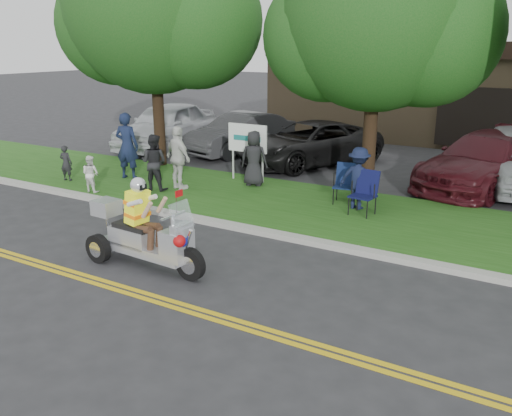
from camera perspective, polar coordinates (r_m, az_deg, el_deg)
The scene contains 23 objects.
ground at distance 9.18m, azimuth -7.02°, elevation -8.74°, with size 120.00×120.00×0.00m, color #28282B.
centerline_near at distance 8.77m, azimuth -9.35°, elevation -10.08°, with size 60.00×0.10×0.01m, color gold.
centerline_far at distance 8.88m, azimuth -8.69°, elevation -9.69°, with size 60.00×0.10×0.01m, color gold.
curb at distance 11.52m, azimuth 2.22°, elevation -2.82°, with size 60.00×0.25×0.12m, color #A8A89E.
grass_verge at distance 13.35m, azimuth 6.62°, elevation -0.12°, with size 60.00×4.00×0.10m, color #1F4E14.
commercial_building at distance 25.73m, azimuth 24.03°, elevation 11.25°, with size 18.00×8.20×4.00m.
tree_left at distance 17.82m, azimuth -10.54°, elevation 19.61°, with size 6.62×5.40×7.78m.
tree_mid at distance 14.47m, azimuth 12.85°, elevation 18.48°, with size 5.88×4.80×7.05m.
business_sign at distance 15.59m, azimuth -0.90°, elevation 7.03°, with size 1.25×0.06×1.75m.
trike_scooter at distance 10.10m, azimuth -11.83°, elevation -2.90°, with size 2.58×0.88×1.69m.
lawn_chair_a at distance 13.72m, azimuth 9.41°, elevation 2.87°, with size 0.61×0.63×0.99m.
lawn_chair_b at distance 12.87m, azimuth 11.43°, elevation 1.91°, with size 0.61×0.62×1.03m.
spectator_adult_left at distance 16.36m, azimuth -13.42°, elevation 6.39°, with size 0.71×0.46×1.94m, color #151E3B.
spectator_adult_mid at distance 14.91m, azimuth -10.68°, elevation 4.74°, with size 0.74×0.58×1.53m, color black.
spectator_adult_right at distance 14.88m, azimuth -8.18°, elevation 5.23°, with size 1.01×0.42×1.73m, color silver.
spectator_chair_a at distance 13.21m, azimuth 10.75°, elevation 3.10°, with size 0.97×0.56×1.50m, color #141B39.
spectator_chair_b at distance 15.14m, azimuth -0.22°, elevation 5.25°, with size 0.75×0.49×1.54m, color black.
child_left at distance 16.68m, azimuth -19.37°, elevation 4.50°, with size 0.38×0.25×1.03m, color black.
child_right at distance 15.17m, azimuth -17.01°, elevation 3.47°, with size 0.48×0.38×0.99m, color white.
parked_car_far_left at distance 21.52m, azimuth -9.39°, elevation 8.58°, with size 2.09×5.18×1.77m, color silver.
parked_car_left at distance 20.18m, azimuth -1.62°, elevation 7.84°, with size 1.57×4.50×1.48m, color #333336.
parked_car_mid at distance 18.39m, azimuth 5.64°, elevation 6.79°, with size 2.39×5.17×1.44m, color black.
parked_car_right at distance 16.56m, azimuth 23.09°, elevation 4.56°, with size 2.18×5.36×1.55m, color #410F16.
Camera 1 is at (5.13, -6.49, 3.98)m, focal length 38.00 mm.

